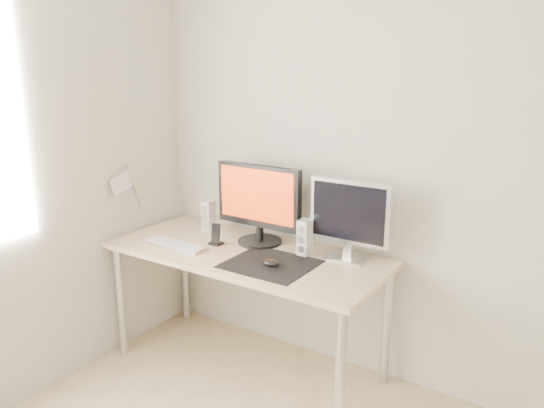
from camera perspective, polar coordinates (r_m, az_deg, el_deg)
The scene contains 11 objects.
wall_back at distance 2.79m, azimuth 17.47°, elevation 3.84°, with size 3.50×3.50×0.00m, color silver.
mousepad at distance 2.80m, azimuth -0.16°, elevation -6.46°, with size 0.45×0.40×0.00m, color black.
mouse at distance 2.76m, azimuth -0.16°, elevation -6.35°, with size 0.10×0.06×0.04m, color black.
desk at distance 3.02m, azimuth -2.80°, elevation -6.47°, with size 1.60×0.70×0.73m.
main_monitor at distance 3.04m, azimuth -1.45°, elevation 0.29°, with size 0.55×0.26×0.47m.
second_monitor at distance 2.82m, azimuth 8.35°, elevation -1.31°, with size 0.45×0.16×0.43m.
speaker_left at distance 3.32m, azimuth -6.83°, elevation -1.32°, with size 0.06×0.08×0.20m.
speaker_right at distance 2.91m, azimuth 3.52°, elevation -3.62°, with size 0.06×0.08×0.20m.
keyboard at distance 3.12m, azimuth -10.36°, elevation -4.33°, with size 0.42×0.13×0.02m.
phone_dock at distance 3.10m, azimuth -6.05°, elevation -3.69°, with size 0.07×0.06×0.13m.
pennant at distance 3.32m, azimuth -15.50°, elevation 2.11°, with size 0.01×0.23×0.29m.
Camera 1 is at (0.72, -0.89, 1.75)m, focal length 35.00 mm.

